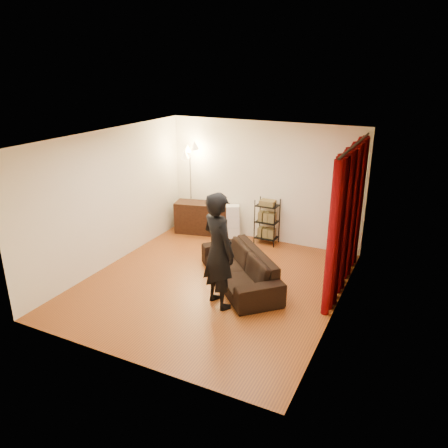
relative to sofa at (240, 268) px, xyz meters
The scene contains 14 objects.
floor 0.60m from the sofa, 153.00° to the right, with size 5.00×5.00×0.00m, color #964D17.
ceiling 2.44m from the sofa, 153.00° to the right, with size 5.00×5.00×0.00m, color white.
wall_back 2.53m from the sofa, 101.36° to the left, with size 5.00×5.00×0.00m, color white.
wall_front 2.96m from the sofa, 99.47° to the right, with size 5.00×5.00×0.00m, color white.
wall_left 2.91m from the sofa, behind, with size 5.00×5.00×0.00m, color white.
wall_right 2.08m from the sofa, ahead, with size 5.00×5.00×0.00m, color white.
curtain_rod 2.96m from the sofa, 27.79° to the left, with size 0.04×0.04×2.65m, color black.
curtain 2.13m from the sofa, 28.07° to the left, with size 0.22×2.65×2.55m, color #680204, non-canonical shape.
sofa is the anchor object (origin of this frame).
person 1.06m from the sofa, 91.42° to the right, with size 0.72×0.47×1.97m, color black.
media_cabinet 2.73m from the sofa, 133.14° to the left, with size 1.29×0.48×0.75m, color black.
storage_boxes 2.32m from the sofa, 118.21° to the left, with size 0.31×0.25×0.78m, color silver, non-canonical shape.
wire_shelf 2.07m from the sofa, 96.98° to the left, with size 0.47×0.33×1.04m, color black, non-canonical shape.
floor_lamp 3.00m from the sofa, 137.79° to the left, with size 0.38×0.38×2.12m, color silver, non-canonical shape.
Camera 1 is at (3.37, -6.39, 3.85)m, focal length 35.00 mm.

